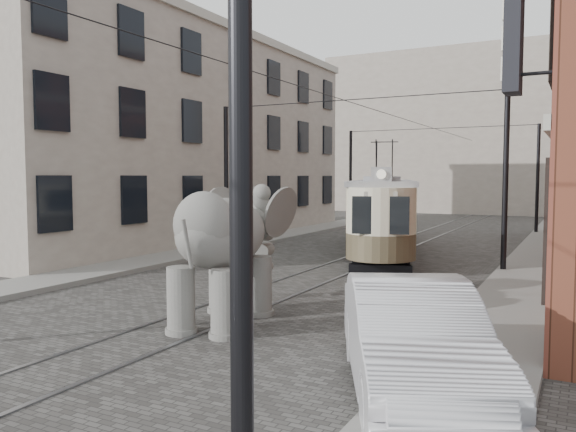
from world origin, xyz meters
The scene contains 10 objects.
ground centered at (0.00, 0.00, 0.00)m, with size 120.00×120.00×0.00m, color #474542.
tram_rails centered at (0.00, 0.00, 0.01)m, with size 1.54×80.00×0.02m, color slate, non-canonical shape.
sidewalk_right centered at (6.00, 0.00, 0.07)m, with size 2.00×60.00×0.15m, color slate.
sidewalk_left centered at (-6.50, 0.00, 0.07)m, with size 2.00×60.00×0.15m, color slate.
stucco_building centered at (-11.00, 10.00, 5.00)m, with size 7.00×24.00×10.00m, color gray.
distant_block centered at (0.00, 40.00, 7.00)m, with size 28.00×10.00×14.00m, color gray.
catenary centered at (-0.20, 5.00, 3.00)m, with size 11.00×30.20×6.00m, color black, non-canonical shape.
tram centered at (0.12, 9.10, 2.31)m, with size 2.40×11.65×4.62m, color beige, non-canonical shape.
elephant centered at (0.66, -3.55, 1.51)m, with size 2.72×4.93×3.02m, color #605E59, non-canonical shape.
parked_car centered at (5.35, -5.61, 0.82)m, with size 1.75×4.98×1.64m, color #B8B7BC.
Camera 1 is at (7.49, -13.64, 3.18)m, focal length 35.61 mm.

